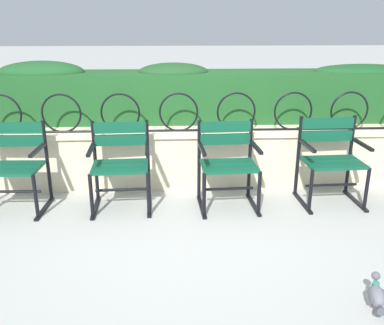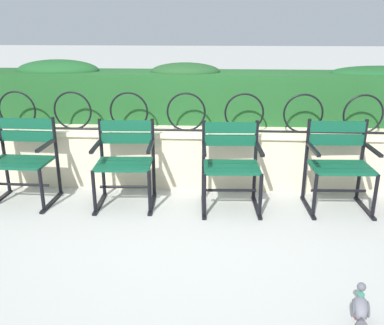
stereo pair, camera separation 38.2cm
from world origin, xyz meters
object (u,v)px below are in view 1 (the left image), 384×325
object	(u,v)px
park_chair_leftmost	(12,163)
pigeon_near_chairs	(377,295)
park_chair_centre_left	(121,162)
park_chair_rightmost	(331,158)
park_chair_centre_right	(227,162)

from	to	relation	value
park_chair_leftmost	pigeon_near_chairs	xyz separation A→B (m)	(2.87, -1.73, -0.35)
park_chair_centre_left	park_chair_rightmost	bearing A→B (deg)	0.78
pigeon_near_chairs	park_chair_rightmost	bearing A→B (deg)	80.25
park_chair_rightmost	pigeon_near_chairs	size ratio (longest dim) A/B	2.99
park_chair_leftmost	park_chair_centre_right	xyz separation A→B (m)	(2.11, -0.03, -0.01)
park_chair_leftmost	park_chair_centre_left	xyz separation A→B (m)	(1.05, -0.00, -0.01)
park_chair_centre_left	park_chair_leftmost	bearing A→B (deg)	179.95
park_chair_centre_right	pigeon_near_chairs	xyz separation A→B (m)	(0.76, -1.70, -0.35)
park_chair_rightmost	park_chair_centre_left	bearing A→B (deg)	-179.22
park_chair_centre_left	park_chair_centre_right	xyz separation A→B (m)	(1.06, -0.02, 0.00)
park_chair_centre_right	pigeon_near_chairs	bearing A→B (deg)	-65.93
park_chair_leftmost	pigeon_near_chairs	world-z (taller)	park_chair_leftmost
park_chair_leftmost	park_chair_centre_right	distance (m)	2.11
park_chair_rightmost	pigeon_near_chairs	bearing A→B (deg)	-99.75
park_chair_centre_left	pigeon_near_chairs	xyz separation A→B (m)	(1.82, -1.72, -0.35)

